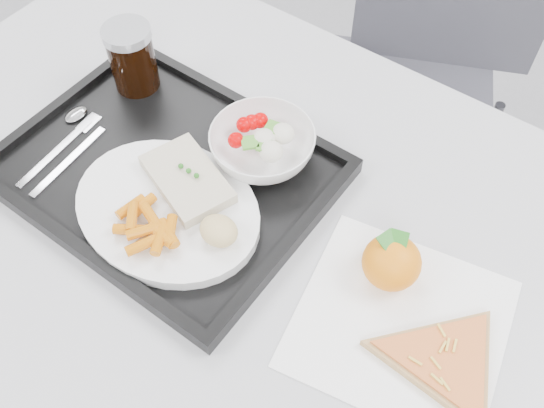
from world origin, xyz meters
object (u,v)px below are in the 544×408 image
(chair, at_px, (421,62))
(tray, at_px, (166,172))
(salad_bowl, at_px, (263,145))
(pizza_slice, at_px, (444,360))
(dinner_plate, at_px, (168,210))
(tangerine, at_px, (392,262))
(table, at_px, (240,237))
(cola_glass, at_px, (132,57))

(chair, height_order, tray, chair)
(salad_bowl, distance_m, pizza_slice, 0.38)
(chair, bearing_deg, tray, -98.67)
(chair, bearing_deg, dinner_plate, -93.81)
(salad_bowl, height_order, tangerine, tangerine)
(salad_bowl, bearing_deg, table, -75.31)
(salad_bowl, relative_size, pizza_slice, 0.58)
(chair, height_order, pizza_slice, chair)
(cola_glass, bearing_deg, dinner_plate, -37.60)
(table, relative_size, tray, 2.67)
(chair, bearing_deg, tangerine, -69.25)
(chair, distance_m, pizza_slice, 0.81)
(table, xyz_separation_m, salad_bowl, (-0.02, 0.09, 0.11))
(cola_glass, relative_size, tangerine, 1.27)
(salad_bowl, relative_size, tangerine, 1.79)
(table, xyz_separation_m, pizza_slice, (0.33, -0.03, 0.08))
(table, bearing_deg, tangerine, 8.87)
(salad_bowl, bearing_deg, tangerine, -13.13)
(chair, distance_m, tray, 0.72)
(chair, relative_size, dinner_plate, 3.44)
(dinner_plate, bearing_deg, tangerine, 19.28)
(tray, xyz_separation_m, cola_glass, (-0.15, 0.11, 0.06))
(cola_glass, bearing_deg, salad_bowl, -0.75)
(chair, relative_size, pizza_slice, 3.55)
(table, xyz_separation_m, cola_glass, (-0.28, 0.09, 0.14))
(salad_bowl, bearing_deg, dinner_plate, -105.34)
(dinner_plate, height_order, cola_glass, cola_glass)
(dinner_plate, distance_m, cola_glass, 0.27)
(table, distance_m, cola_glass, 0.32)
(tray, height_order, cola_glass, cola_glass)
(tray, distance_m, dinner_plate, 0.08)
(chair, relative_size, cola_glass, 8.61)
(chair, xyz_separation_m, salad_bowl, (-0.01, -0.58, 0.25))
(tangerine, height_order, pizza_slice, tangerine)
(dinner_plate, relative_size, cola_glass, 2.50)
(dinner_plate, distance_m, pizza_slice, 0.40)
(dinner_plate, distance_m, salad_bowl, 0.16)
(tangerine, bearing_deg, table, -171.13)
(tangerine, bearing_deg, chair, 110.75)
(cola_glass, xyz_separation_m, tangerine, (0.50, -0.06, -0.04))
(tray, xyz_separation_m, pizza_slice, (0.46, -0.02, 0.00))
(salad_bowl, bearing_deg, tray, -133.52)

